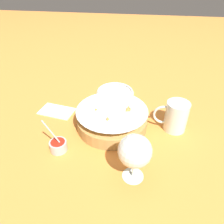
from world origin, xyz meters
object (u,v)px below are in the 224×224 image
object	(u,v)px
food_basket	(112,119)
side_plate	(115,92)
sauce_cup	(58,145)
wine_glass	(135,152)
beer_mug	(175,117)

from	to	relation	value
food_basket	side_plate	world-z (taller)	food_basket
food_basket	side_plate	distance (m)	0.25
sauce_cup	side_plate	world-z (taller)	sauce_cup
wine_glass	beer_mug	bearing A→B (deg)	-119.32
sauce_cup	wine_glass	xyz separation A→B (m)	(-0.25, 0.07, 0.08)
side_plate	beer_mug	bearing A→B (deg)	138.33
sauce_cup	wine_glass	world-z (taller)	wine_glass
wine_glass	sauce_cup	bearing A→B (deg)	-15.84
food_basket	sauce_cup	world-z (taller)	sauce_cup
wine_glass	food_basket	bearing A→B (deg)	-66.92
food_basket	beer_mug	xyz separation A→B (m)	(-0.23, -0.02, 0.02)
beer_mug	side_plate	world-z (taller)	beer_mug
beer_mug	wine_glass	bearing A→B (deg)	60.68
sauce_cup	side_plate	distance (m)	0.42
wine_glass	beer_mug	world-z (taller)	wine_glass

